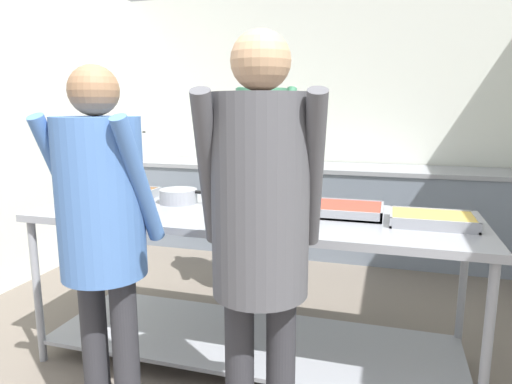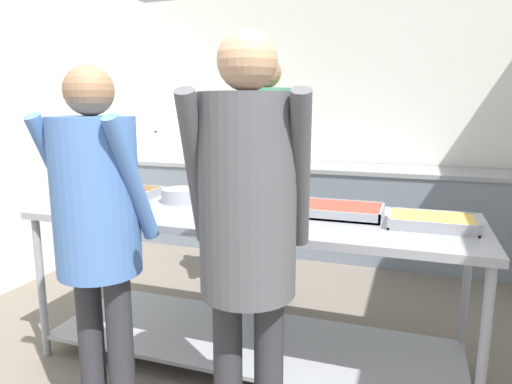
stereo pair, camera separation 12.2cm
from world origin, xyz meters
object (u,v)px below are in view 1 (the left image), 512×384
object	(u,v)px
serving_tray_greens	(122,193)
plate_stack	(232,202)
cook_behind_counter	(261,156)
serving_tray_vegetables	(339,210)
guest_serving_left	(260,219)
guest_serving_right	(102,216)
serving_tray_roast	(432,220)
water_bottle	(145,147)
sauce_pan	(179,195)
broccoli_bowl	(270,209)

from	to	relation	value
serving_tray_greens	plate_stack	bearing A→B (deg)	-5.17
cook_behind_counter	serving_tray_greens	bearing A→B (deg)	-142.79
serving_tray_vegetables	guest_serving_left	xyz separation A→B (m)	(-0.18, -0.94, 0.16)
plate_stack	guest_serving_right	distance (m)	0.90
serving_tray_vegetables	serving_tray_roast	bearing A→B (deg)	-11.50
serving_tray_vegetables	cook_behind_counter	distance (m)	0.95
serving_tray_vegetables	water_bottle	bearing A→B (deg)	140.10
guest_serving_left	guest_serving_right	bearing A→B (deg)	172.36
sauce_pan	broccoli_bowl	xyz separation A→B (m)	(0.62, -0.16, -0.01)
plate_stack	guest_serving_left	xyz separation A→B (m)	(0.44, -0.95, 0.16)
guest_serving_left	water_bottle	bearing A→B (deg)	126.63
plate_stack	broccoli_bowl	distance (m)	0.31
serving_tray_greens	cook_behind_counter	distance (m)	1.00
serving_tray_vegetables	guest_serving_right	size ratio (longest dim) A/B	0.28
water_bottle	guest_serving_right	bearing A→B (deg)	-63.23
cook_behind_counter	water_bottle	xyz separation A→B (m)	(-1.70, 1.28, -0.08)
serving_tray_vegetables	serving_tray_roast	world-z (taller)	same
serving_tray_vegetables	cook_behind_counter	bearing A→B (deg)	133.69
broccoli_bowl	serving_tray_roast	bearing A→B (deg)	3.12
sauce_pan	water_bottle	bearing A→B (deg)	124.95
guest_serving_right	cook_behind_counter	world-z (taller)	cook_behind_counter
cook_behind_counter	water_bottle	world-z (taller)	cook_behind_counter
sauce_pan	guest_serving_right	xyz separation A→B (m)	(0.06, -0.86, 0.07)
serving_tray_greens	guest_serving_left	bearing A→B (deg)	-39.49
sauce_pan	water_bottle	distance (m)	2.37
guest_serving_right	water_bottle	bearing A→B (deg)	116.77
serving_tray_greens	water_bottle	size ratio (longest dim) A/B	1.38
sauce_pan	plate_stack	xyz separation A→B (m)	(0.35, -0.01, -0.02)
sauce_pan	serving_tray_vegetables	size ratio (longest dim) A/B	0.80
serving_tray_vegetables	guest_serving_left	bearing A→B (deg)	-101.07
guest_serving_right	broccoli_bowl	bearing A→B (deg)	51.10
guest_serving_right	water_bottle	xyz separation A→B (m)	(-1.41, 2.80, 0.03)
plate_stack	cook_behind_counter	distance (m)	0.69
sauce_pan	water_bottle	size ratio (longest dim) A/B	1.18
serving_tray_greens	sauce_pan	distance (m)	0.44
serving_tray_roast	guest_serving_right	world-z (taller)	guest_serving_right
serving_tray_roast	cook_behind_counter	world-z (taller)	cook_behind_counter
guest_serving_right	sauce_pan	bearing A→B (deg)	93.73
serving_tray_greens	water_bottle	distance (m)	2.09
broccoli_bowl	serving_tray_roast	xyz separation A→B (m)	(0.84, 0.05, -0.01)
serving_tray_roast	guest_serving_left	xyz separation A→B (m)	(-0.66, -0.84, 0.16)
broccoli_bowl	guest_serving_right	world-z (taller)	guest_serving_right
serving_tray_greens	guest_serving_left	world-z (taller)	guest_serving_left
broccoli_bowl	serving_tray_vegetables	bearing A→B (deg)	21.45
guest_serving_right	water_bottle	world-z (taller)	guest_serving_right
serving_tray_vegetables	serving_tray_roast	distance (m)	0.48
sauce_pan	plate_stack	distance (m)	0.35
serving_tray_greens	guest_serving_right	size ratio (longest dim) A/B	0.26
serving_tray_roast	water_bottle	distance (m)	3.48
serving_tray_roast	water_bottle	world-z (taller)	water_bottle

